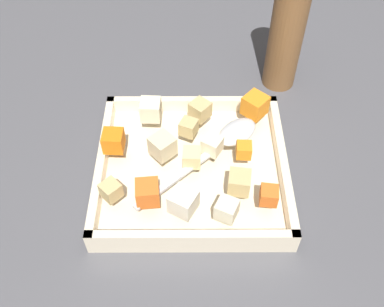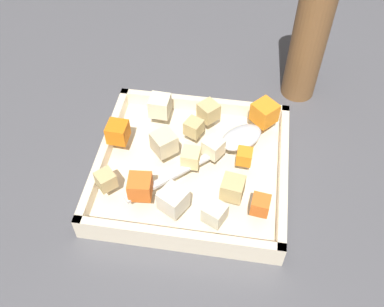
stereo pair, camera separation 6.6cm
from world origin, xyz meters
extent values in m
plane|color=#4C4C51|center=(0.00, 0.00, 0.00)|extent=(4.00, 4.00, 0.00)
cube|color=beige|center=(-0.02, -0.01, 0.01)|extent=(0.28, 0.27, 0.01)
cube|color=beige|center=(-0.02, -0.14, 0.03)|extent=(0.28, 0.01, 0.03)
cube|color=beige|center=(-0.02, 0.12, 0.03)|extent=(0.28, 0.01, 0.03)
cube|color=beige|center=(-0.16, -0.01, 0.03)|extent=(0.01, 0.27, 0.03)
cube|color=beige|center=(0.12, -0.01, 0.03)|extent=(0.01, 0.27, 0.03)
cube|color=orange|center=(0.10, -0.03, 0.06)|extent=(0.03, 0.03, 0.03)
cube|color=orange|center=(-0.10, -0.02, 0.05)|extent=(0.02, 0.02, 0.02)
cube|color=orange|center=(0.04, 0.06, 0.06)|extent=(0.03, 0.03, 0.03)
cube|color=orange|center=(-0.12, -0.10, 0.06)|extent=(0.05, 0.05, 0.03)
cube|color=orange|center=(-0.12, 0.07, 0.05)|extent=(0.03, 0.03, 0.02)
cube|color=#E0CC89|center=(-0.02, 0.00, 0.05)|extent=(0.03, 0.03, 0.03)
cube|color=beige|center=(0.02, -0.02, 0.06)|extent=(0.05, 0.05, 0.03)
cube|color=tan|center=(-0.01, -0.06, 0.05)|extent=(0.03, 0.03, 0.02)
cube|color=tan|center=(-0.03, -0.10, 0.05)|extent=(0.04, 0.04, 0.03)
cube|color=tan|center=(0.09, 0.06, 0.05)|extent=(0.03, 0.03, 0.02)
cube|color=beige|center=(-0.06, 0.09, 0.05)|extent=(0.04, 0.04, 0.03)
cube|color=beige|center=(-0.05, -0.02, 0.05)|extent=(0.04, 0.04, 0.03)
cube|color=tan|center=(-0.08, 0.05, 0.06)|extent=(0.03, 0.03, 0.03)
cube|color=beige|center=(0.05, -0.10, 0.06)|extent=(0.03, 0.03, 0.03)
cube|color=silver|center=(-0.01, 0.08, 0.06)|extent=(0.04, 0.04, 0.03)
ellipsoid|color=silver|center=(-0.09, -0.05, 0.05)|extent=(0.08, 0.08, 0.02)
cube|color=silver|center=(0.00, 0.03, 0.04)|extent=(0.12, 0.12, 0.01)
cylinder|color=brown|center=(-0.18, -0.23, 0.11)|extent=(0.06, 0.06, 0.23)
camera|label=1|loc=(-0.02, 0.41, 0.55)|focal=41.80mm
camera|label=2|loc=(-0.08, 0.41, 0.55)|focal=41.80mm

